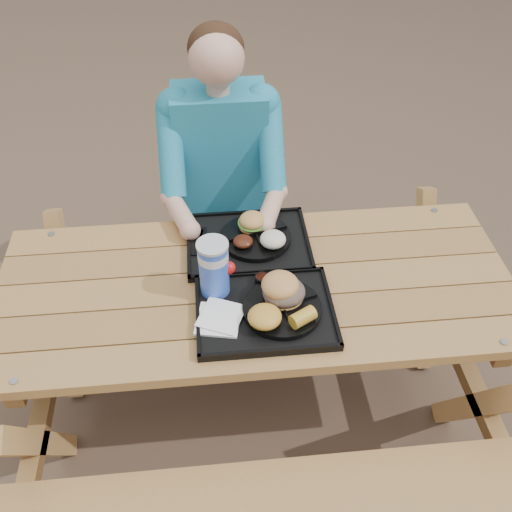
{
  "coord_description": "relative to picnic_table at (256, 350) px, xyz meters",
  "views": [
    {
      "loc": [
        -0.14,
        -1.38,
        2.16
      ],
      "look_at": [
        0.0,
        0.0,
        0.88
      ],
      "focal_mm": 40.0,
      "sensor_mm": 36.0,
      "label": 1
    }
  ],
  "objects": [
    {
      "name": "plate_near",
      "position": [
        0.07,
        -0.15,
        0.41
      ],
      "size": [
        0.26,
        0.26,
        0.02
      ],
      "primitive_type": "cylinder",
      "color": "black",
      "rests_on": "tray_near"
    },
    {
      "name": "diner",
      "position": [
        -0.08,
        0.68,
        0.27
      ],
      "size": [
        0.48,
        0.84,
        1.28
      ],
      "primitive_type": null,
      "color": "#1997B1",
      "rests_on": "ground"
    },
    {
      "name": "condiment_bbq",
      "position": [
        0.02,
        -0.02,
        0.41
      ],
      "size": [
        0.05,
        0.05,
        0.03
      ],
      "primitive_type": "cylinder",
      "color": "black",
      "rests_on": "tray_near"
    },
    {
      "name": "soda_cup",
      "position": [
        -0.14,
        -0.04,
        0.49
      ],
      "size": [
        0.1,
        0.1,
        0.2
      ],
      "primitive_type": "cylinder",
      "color": "blue",
      "rests_on": "tray_near"
    },
    {
      "name": "cutlery_far",
      "position": [
        -0.18,
        0.22,
        0.4
      ],
      "size": [
        0.03,
        0.15,
        0.01
      ],
      "primitive_type": "cube",
      "rotation": [
        0.0,
        0.0,
        -0.04
      ],
      "color": "black",
      "rests_on": "tray_far"
    },
    {
      "name": "picnic_table",
      "position": [
        0.0,
        0.0,
        0.0
      ],
      "size": [
        1.8,
        1.49,
        0.75
      ],
      "primitive_type": null,
      "color": "#999999",
      "rests_on": "ground"
    },
    {
      "name": "ground",
      "position": [
        0.0,
        0.0,
        -0.38
      ],
      "size": [
        60.0,
        60.0,
        0.0
      ],
      "primitive_type": "plane",
      "color": "#999999",
      "rests_on": "ground"
    },
    {
      "name": "potato_salad",
      "position": [
        0.08,
        0.15,
        0.44
      ],
      "size": [
        0.09,
        0.09,
        0.05
      ],
      "primitive_type": "ellipsoid",
      "color": "#EDE2C9",
      "rests_on": "plate_far"
    },
    {
      "name": "plate_far",
      "position": [
        0.02,
        0.21,
        0.41
      ],
      "size": [
        0.26,
        0.26,
        0.02
      ],
      "primitive_type": "cylinder",
      "color": "black",
      "rests_on": "tray_far"
    },
    {
      "name": "tray_near",
      "position": [
        0.02,
        -0.14,
        0.39
      ],
      "size": [
        0.45,
        0.35,
        0.02
      ],
      "primitive_type": "cube",
      "color": "black",
      "rests_on": "picnic_table"
    },
    {
      "name": "corn_cob",
      "position": [
        0.13,
        -0.22,
        0.44
      ],
      "size": [
        0.11,
        0.11,
        0.05
      ],
      "primitive_type": null,
      "rotation": [
        0.0,
        0.0,
        0.51
      ],
      "color": "gold",
      "rests_on": "plate_near"
    },
    {
      "name": "sandwich",
      "position": [
        0.08,
        -0.11,
        0.48
      ],
      "size": [
        0.13,
        0.13,
        0.13
      ],
      "primitive_type": null,
      "color": "#D28F4A",
      "rests_on": "plate_near"
    },
    {
      "name": "baked_beans",
      "position": [
        -0.03,
        0.16,
        0.43
      ],
      "size": [
        0.07,
        0.07,
        0.03
      ],
      "primitive_type": "ellipsoid",
      "color": "#481B0E",
      "rests_on": "plate_far"
    },
    {
      "name": "condiment_mustard",
      "position": [
        0.08,
        -0.02,
        0.41
      ],
      "size": [
        0.05,
        0.05,
        0.03
      ],
      "primitive_type": "cylinder",
      "color": "yellow",
      "rests_on": "tray_near"
    },
    {
      "name": "burger",
      "position": [
        0.01,
        0.26,
        0.46
      ],
      "size": [
        0.1,
        0.1,
        0.09
      ],
      "primitive_type": null,
      "color": "#CD9048",
      "rests_on": "plate_far"
    },
    {
      "name": "mac_cheese",
      "position": [
        0.01,
        -0.21,
        0.44
      ],
      "size": [
        0.11,
        0.11,
        0.05
      ],
      "primitive_type": "ellipsoid",
      "color": "gold",
      "rests_on": "plate_near"
    },
    {
      "name": "napkin_stack",
      "position": [
        -0.14,
        -0.17,
        0.4
      ],
      "size": [
        0.16,
        0.16,
        0.02
      ],
      "primitive_type": "cube",
      "rotation": [
        0.0,
        0.0,
        -0.21
      ],
      "color": "white",
      "rests_on": "tray_near"
    },
    {
      "name": "tray_far",
      "position": [
        -0.01,
        0.2,
        0.39
      ],
      "size": [
        0.45,
        0.35,
        0.02
      ],
      "primitive_type": "cube",
      "color": "black",
      "rests_on": "picnic_table"
    }
  ]
}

